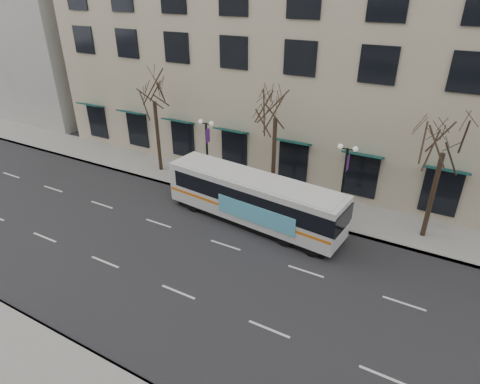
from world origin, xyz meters
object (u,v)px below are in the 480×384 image
Objects in this scene: tree_far_left at (153,89)px; tree_far_right at (447,136)px; lamp_post_right at (344,180)px; lamp_post_left at (207,151)px; city_bus at (254,198)px; tree_far_mid at (276,103)px.

tree_far_right is at bearing 0.00° from tree_far_left.
lamp_post_right is (-4.99, -0.60, -3.48)m from tree_far_right.
lamp_post_right is at bearing 0.00° from lamp_post_left.
tree_far_right reaches higher than city_bus.
tree_far_right reaches higher than lamp_post_right.
lamp_post_right reaches higher than city_bus.
tree_far_mid is at bearing 0.00° from tree_far_left.
tree_far_right is at bearing 2.29° from lamp_post_left.
lamp_post_left is at bearing -177.71° from tree_far_right.
tree_far_right is 1.55× the size of lamp_post_right.
tree_far_mid reaches higher than city_bus.
tree_far_left reaches higher than lamp_post_right.
tree_far_left is at bearing 180.00° from tree_far_right.
lamp_post_right is at bearing -2.29° from tree_far_left.
tree_far_mid reaches higher than lamp_post_right.
tree_far_right is 6.11m from lamp_post_right.
tree_far_mid is at bearing 6.85° from lamp_post_left.
tree_far_left is 10.00m from tree_far_mid.
tree_far_mid is 6.20m from city_bus.
lamp_post_left is 10.00m from lamp_post_right.
tree_far_mid reaches higher than lamp_post_left.
tree_far_right is 11.30m from city_bus.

